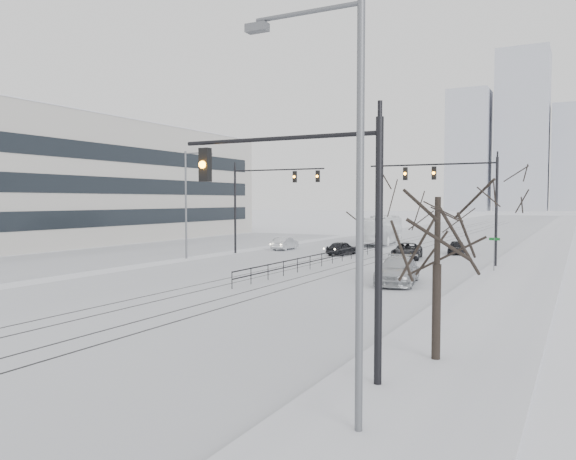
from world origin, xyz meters
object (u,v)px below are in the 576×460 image
object	(u,v)px
box_truck	(381,230)
traffic_mast_near	(321,213)
bare_tree	(438,214)
sedan_nb_front	(407,251)
sedan_sb_outer	(285,244)
sedan_nb_far	(456,247)
sedan_nb_right	(398,271)
sedan_sb_inner	(342,248)

from	to	relation	value
box_truck	traffic_mast_near	bearing A→B (deg)	100.45
box_truck	bare_tree	bearing A→B (deg)	104.37
sedan_nb_front	box_truck	distance (m)	15.91
sedan_sb_outer	sedan_nb_far	bearing A→B (deg)	-170.89
bare_tree	sedan_nb_front	size ratio (longest dim) A/B	1.28
box_truck	sedan_nb_right	bearing A→B (deg)	104.21
traffic_mast_near	sedan_nb_right	distance (m)	18.87
traffic_mast_near	sedan_sb_inner	size ratio (longest dim) A/B	1.94
sedan_sb_inner	traffic_mast_near	bearing A→B (deg)	119.76
bare_tree	sedan_nb_front	bearing A→B (deg)	107.31
sedan_nb_far	sedan_nb_right	bearing A→B (deg)	-96.18
box_truck	sedan_sb_inner	bearing A→B (deg)	87.71
sedan_nb_front	sedan_nb_far	size ratio (longest dim) A/B	1.32
sedan_nb_front	sedan_nb_right	bearing A→B (deg)	-85.53
bare_tree	sedan_nb_front	distance (m)	30.75
sedan_nb_right	sedan_nb_far	bearing A→B (deg)	82.47
sedan_sb_outer	sedan_sb_inner	bearing A→B (deg)	158.90
bare_tree	sedan_sb_outer	distance (m)	39.18
sedan_sb_outer	sedan_nb_right	xyz separation A→B (m)	(16.46, -16.88, 0.15)
bare_tree	box_truck	world-z (taller)	bare_tree
sedan_sb_outer	sedan_nb_far	distance (m)	16.24
sedan_nb_far	box_truck	xyz separation A→B (m)	(-9.78, 7.93, 0.95)
sedan_sb_outer	sedan_nb_front	world-z (taller)	sedan_nb_front
bare_tree	sedan_nb_right	distance (m)	16.64
sedan_sb_inner	sedan_nb_front	size ratio (longest dim) A/B	0.75
sedan_sb_outer	sedan_nb_front	size ratio (longest dim) A/B	0.80
traffic_mast_near	sedan_sb_inner	xyz separation A→B (m)	(-12.79, 32.78, -3.95)
sedan_sb_outer	sedan_nb_far	size ratio (longest dim) A/B	1.06
box_truck	sedan_nb_far	bearing A→B (deg)	135.02
sedan_sb_inner	sedan_nb_right	size ratio (longest dim) A/B	0.67
bare_tree	sedan_nb_far	distance (m)	36.22
bare_tree	sedan_nb_far	xyz separation A→B (m)	(-6.29, 35.46, -3.87)
sedan_nb_front	sedan_nb_right	xyz separation A→B (m)	(3.36, -13.94, 0.12)
sedan_nb_right	sedan_sb_inner	bearing A→B (deg)	113.85
sedan_nb_right	sedan_nb_far	world-z (taller)	sedan_nb_right
bare_tree	sedan_nb_right	bearing A→B (deg)	110.63
sedan_sb_outer	sedan_nb_far	xyz separation A→B (m)	(15.88, 3.39, -0.02)
sedan_sb_outer	sedan_nb_right	distance (m)	23.58
sedan_nb_right	sedan_nb_far	xyz separation A→B (m)	(-0.58, 20.28, -0.17)
bare_tree	sedan_sb_outer	size ratio (longest dim) A/B	1.59
traffic_mast_near	sedan_sb_outer	size ratio (longest dim) A/B	1.82
sedan_nb_right	sedan_nb_front	bearing A→B (deg)	94.39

